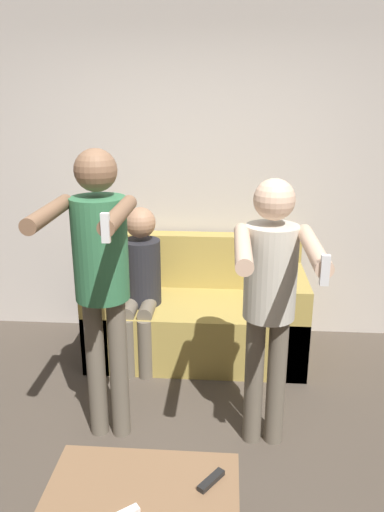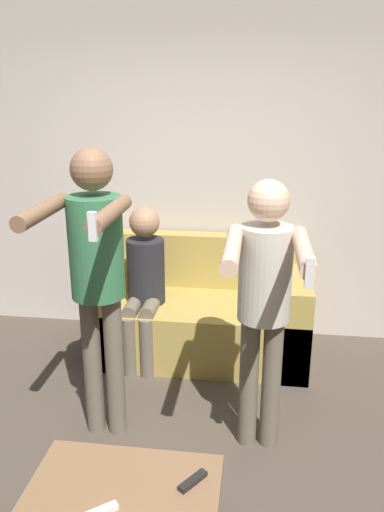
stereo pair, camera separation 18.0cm
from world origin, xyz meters
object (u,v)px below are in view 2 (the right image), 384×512
(coffee_table, at_px, (120,505))
(remote_near, at_px, (99,512))
(person_standing_right, at_px, (264,291))
(person_seated, at_px, (144,278))
(remote_far, at_px, (193,481))
(person_standing_left, at_px, (96,265))
(couch, at_px, (201,315))

(coffee_table, height_order, remote_near, remote_near)
(person_standing_right, bearing_deg, remote_near, -122.05)
(person_seated, distance_m, remote_far, 1.84)
(coffee_table, distance_m, remote_far, 0.32)
(person_standing_left, distance_m, person_seated, 1.01)
(person_seated, bearing_deg, couch, 23.33)
(couch, distance_m, person_standing_left, 1.42)
(remote_near, bearing_deg, remote_far, 31.99)
(couch, xyz_separation_m, remote_near, (-0.16, -2.11, 0.10))
(coffee_table, xyz_separation_m, remote_near, (-0.06, -0.10, 0.05))
(couch, height_order, person_standing_right, person_standing_right)
(couch, bearing_deg, coffee_table, -93.08)
(person_standing_right, distance_m, remote_near, 1.32)
(couch, xyz_separation_m, person_standing_left, (-0.46, -1.10, 0.77))
(couch, height_order, person_standing_left, person_standing_left)
(couch, relative_size, remote_far, 11.56)
(person_standing_right, xyz_separation_m, coffee_table, (-0.57, -0.91, -0.63))
(remote_near, height_order, remote_far, same)
(couch, relative_size, person_seated, 1.37)
(person_standing_left, bearing_deg, person_seated, 86.95)
(coffee_table, relative_size, remote_far, 5.76)
(person_standing_left, bearing_deg, remote_near, -73.51)
(person_standing_right, distance_m, person_seated, 1.32)
(remote_near, bearing_deg, person_standing_left, 106.49)
(couch, xyz_separation_m, coffee_table, (-0.11, -2.02, 0.05))
(person_standing_right, xyz_separation_m, remote_far, (-0.28, -0.79, -0.58))
(person_standing_left, bearing_deg, person_standing_right, -0.61)
(person_seated, bearing_deg, person_standing_left, -93.05)
(person_standing_right, xyz_separation_m, remote_near, (-0.63, -1.00, -0.58))
(person_standing_right, distance_m, remote_far, 1.02)
(couch, relative_size, coffee_table, 2.01)
(remote_near, relative_size, remote_far, 0.99)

